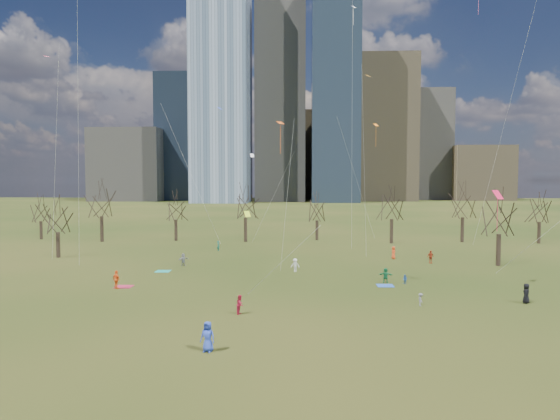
{
  "coord_description": "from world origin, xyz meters",
  "views": [
    {
      "loc": [
        2.39,
        -42.5,
        10.24
      ],
      "look_at": [
        0.0,
        12.0,
        7.0
      ],
      "focal_mm": 32.0,
      "sensor_mm": 36.0,
      "label": 1
    }
  ],
  "objects_px": {
    "blanket_teal": "(163,271)",
    "person_0": "(208,337)",
    "blanket_crimson": "(124,287)",
    "person_4": "(116,280)",
    "blanket_navy": "(385,286)",
    "person_2": "(240,305)"
  },
  "relations": [
    {
      "from": "blanket_crimson",
      "to": "person_0",
      "type": "bearing_deg",
      "value": -56.98
    },
    {
      "from": "person_0",
      "to": "person_2",
      "type": "relative_size",
      "value": 1.23
    },
    {
      "from": "blanket_crimson",
      "to": "person_0",
      "type": "distance_m",
      "value": 21.15
    },
    {
      "from": "person_4",
      "to": "blanket_teal",
      "type": "bearing_deg",
      "value": -66.78
    },
    {
      "from": "person_0",
      "to": "blanket_teal",
      "type": "bearing_deg",
      "value": 124.59
    },
    {
      "from": "blanket_navy",
      "to": "person_4",
      "type": "distance_m",
      "value": 25.76
    },
    {
      "from": "blanket_teal",
      "to": "blanket_crimson",
      "type": "height_order",
      "value": "same"
    },
    {
      "from": "person_4",
      "to": "person_0",
      "type": "bearing_deg",
      "value": 159.99
    },
    {
      "from": "blanket_crimson",
      "to": "person_4",
      "type": "distance_m",
      "value": 1.29
    },
    {
      "from": "blanket_crimson",
      "to": "person_2",
      "type": "relative_size",
      "value": 1.07
    },
    {
      "from": "blanket_navy",
      "to": "person_2",
      "type": "relative_size",
      "value": 1.07
    },
    {
      "from": "person_2",
      "to": "person_0",
      "type": "bearing_deg",
      "value": -174.5
    },
    {
      "from": "blanket_navy",
      "to": "person_4",
      "type": "height_order",
      "value": "person_4"
    },
    {
      "from": "blanket_navy",
      "to": "blanket_crimson",
      "type": "height_order",
      "value": "same"
    },
    {
      "from": "blanket_teal",
      "to": "blanket_crimson",
      "type": "distance_m",
      "value": 8.39
    },
    {
      "from": "blanket_teal",
      "to": "person_0",
      "type": "distance_m",
      "value": 27.85
    },
    {
      "from": "person_2",
      "to": "person_4",
      "type": "xyz_separation_m",
      "value": [
        -12.79,
        8.4,
        0.13
      ]
    },
    {
      "from": "blanket_navy",
      "to": "person_4",
      "type": "relative_size",
      "value": 0.92
    },
    {
      "from": "person_2",
      "to": "blanket_navy",
      "type": "bearing_deg",
      "value": -38.06
    },
    {
      "from": "blanket_teal",
      "to": "person_4",
      "type": "bearing_deg",
      "value": -101.52
    },
    {
      "from": "person_0",
      "to": "person_4",
      "type": "distance_m",
      "value": 20.6
    },
    {
      "from": "blanket_crimson",
      "to": "person_4",
      "type": "bearing_deg",
      "value": -112.71
    }
  ]
}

